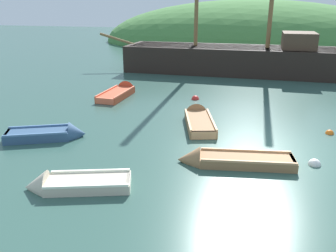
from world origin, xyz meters
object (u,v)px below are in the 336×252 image
object	(u,v)px
rowboat_outer_left	(198,120)
buoy_red	(195,99)
rowboat_far	(120,93)
buoy_orange	(329,134)
rowboat_portside	(51,135)
buoy_white	(314,165)
rowboat_near_dock	(228,162)
sailing_ship	(235,63)
rowboat_outer_right	(71,186)

from	to	relation	value
rowboat_outer_left	buoy_red	distance (m)	3.90
rowboat_far	buoy_orange	world-z (taller)	rowboat_far
rowboat_portside	buoy_white	distance (m)	9.53
rowboat_near_dock	buoy_orange	xyz separation A→B (m)	(3.69, 3.81, -0.09)
buoy_orange	sailing_ship	bearing A→B (deg)	111.06
buoy_red	rowboat_outer_left	bearing A→B (deg)	-78.02
rowboat_far	buoy_orange	size ratio (longest dim) A/B	11.05
rowboat_far	buoy_orange	distance (m)	11.01
rowboat_portside	rowboat_outer_right	distance (m)	4.24
rowboat_portside	buoy_orange	xyz separation A→B (m)	(10.50, 3.19, -0.11)
rowboat_portside	buoy_orange	size ratio (longest dim) A/B	9.58
rowboat_far	sailing_ship	bearing A→B (deg)	-32.64
sailing_ship	buoy_red	xyz separation A→B (m)	(-1.48, -8.20, -0.72)
buoy_orange	buoy_red	bearing A→B (deg)	147.87
rowboat_outer_left	rowboat_portside	distance (m)	6.11
rowboat_portside	rowboat_outer_left	bearing A→B (deg)	7.75
buoy_red	sailing_ship	bearing A→B (deg)	79.74
rowboat_portside	buoy_red	size ratio (longest dim) A/B	7.54
buoy_orange	buoy_red	size ratio (longest dim) A/B	0.79
rowboat_outer_left	rowboat_far	bearing A→B (deg)	38.31
sailing_ship	rowboat_near_dock	size ratio (longest dim) A/B	4.83
rowboat_portside	rowboat_far	bearing A→B (deg)	64.89
sailing_ship	buoy_red	world-z (taller)	sailing_ship
rowboat_portside	buoy_white	xyz separation A→B (m)	(9.53, 0.02, -0.11)
sailing_ship	rowboat_portside	distance (m)	16.34
rowboat_portside	rowboat_far	size ratio (longest dim) A/B	0.87
buoy_white	buoy_red	world-z (taller)	buoy_red
rowboat_outer_left	rowboat_portside	xyz separation A→B (m)	(-5.19, -3.22, 0.00)
rowboat_outer_left	buoy_red	size ratio (longest dim) A/B	9.01
rowboat_near_dock	buoy_red	size ratio (longest dim) A/B	9.30
rowboat_outer_right	buoy_red	distance (m)	10.46
sailing_ship	rowboat_portside	size ratio (longest dim) A/B	5.96
buoy_orange	rowboat_near_dock	bearing A→B (deg)	-134.09
sailing_ship	rowboat_far	distance (m)	10.16
rowboat_outer_right	buoy_white	xyz separation A→B (m)	(6.85, 3.31, -0.08)
rowboat_outer_left	buoy_orange	size ratio (longest dim) A/B	11.46
rowboat_outer_right	buoy_red	bearing A→B (deg)	-117.29
sailing_ship	buoy_white	bearing A→B (deg)	103.95
buoy_white	buoy_red	size ratio (longest dim) A/B	0.98
rowboat_near_dock	buoy_red	bearing A→B (deg)	-80.81
rowboat_far	buoy_orange	bearing A→B (deg)	-107.69
buoy_orange	buoy_red	world-z (taller)	buoy_red
rowboat_outer_right	rowboat_near_dock	bearing A→B (deg)	-165.06
sailing_ship	buoy_red	bearing A→B (deg)	80.14
rowboat_outer_right	rowboat_near_dock	size ratio (longest dim) A/B	0.81
rowboat_outer_right	buoy_orange	bearing A→B (deg)	-158.32
rowboat_far	rowboat_near_dock	size ratio (longest dim) A/B	0.93
rowboat_portside	buoy_red	world-z (taller)	rowboat_portside
rowboat_outer_right	rowboat_near_dock	distance (m)	4.92
rowboat_portside	buoy_orange	bearing A→B (deg)	-7.18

